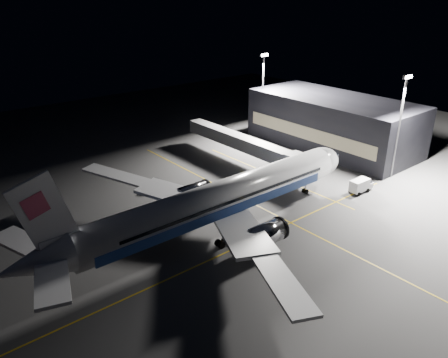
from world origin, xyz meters
TOP-DOWN VIEW (x-y plane):
  - ground at (0.00, 0.00)m, footprint 200.00×200.00m
  - guide_line_main at (10.00, 0.00)m, footprint 0.25×80.00m
  - guide_line_cross at (0.00, -6.00)m, footprint 70.00×0.25m
  - guide_line_side at (22.00, 10.00)m, footprint 0.25×40.00m
  - airliner at (-1.08, 0.00)m, footprint 61.48×54.22m
  - terminal at (45.98, 14.00)m, footprint 18.12×40.00m
  - jet_bridge at (22.00, 18.06)m, footprint 3.60×34.40m
  - floodlight_mast_north at (40.00, 31.99)m, footprint 2.40×0.68m
  - floodlight_mast_south at (40.00, -6.01)m, footprint 2.40×0.67m
  - service_truck at (29.05, -6.23)m, footprint 5.18×2.43m
  - baggage_tug at (0.21, 20.15)m, footprint 3.12×2.86m
  - safety_cone_a at (0.71, 13.37)m, footprint 0.45×0.45m
  - safety_cone_b at (4.67, 4.00)m, footprint 0.40×0.40m
  - safety_cone_c at (-8.00, 13.74)m, footprint 0.45×0.45m

SIDE VIEW (x-z plane):
  - ground at x=0.00m, z-range 0.00..0.00m
  - guide_line_main at x=10.00m, z-range 0.00..0.01m
  - guide_line_cross at x=0.00m, z-range 0.00..0.01m
  - guide_line_side at x=22.00m, z-range 0.00..0.01m
  - safety_cone_b at x=4.67m, z-range 0.00..0.61m
  - safety_cone_c at x=-8.00m, z-range 0.00..0.67m
  - safety_cone_a at x=0.71m, z-range 0.00..0.67m
  - baggage_tug at x=0.21m, z-range -0.07..1.77m
  - service_truck at x=29.05m, z-range 0.09..2.70m
  - jet_bridge at x=22.00m, z-range 1.43..7.73m
  - airliner at x=-1.08m, z-range -3.16..13.48m
  - terminal at x=45.98m, z-range 0.00..12.00m
  - floodlight_mast_north at x=40.00m, z-range 2.02..22.72m
  - floodlight_mast_south at x=40.00m, z-range 2.02..22.72m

